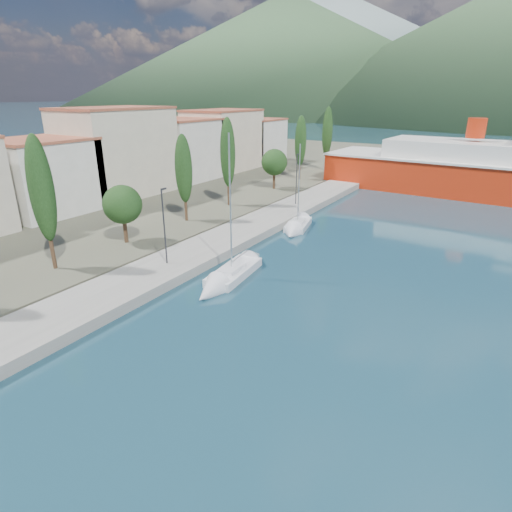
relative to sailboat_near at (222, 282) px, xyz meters
The scene contains 8 objects.
ground 104.95m from the sailboat_near, 87.97° to the left, with size 1400.00×1400.00×0.00m, color #1C4152.
quay 12.10m from the sailboat_near, 115.91° to the left, with size 5.00×88.00×0.80m, color gray.
land_strip 48.06m from the sailboat_near, 154.24° to the left, with size 70.00×148.00×0.70m, color #565644.
town_buildings 36.10m from the sailboat_near, 142.39° to the left, with size 9.20×69.20×11.30m.
tree_row 21.71m from the sailboat_near, 125.75° to the left, with size 3.68×64.32×10.84m.
lamp_posts 6.52m from the sailboat_near, behind, with size 0.15×45.22×6.06m.
sailboat_near is the anchor object (origin of this frame).
sailboat_mid 14.99m from the sailboat_near, 95.19° to the left, with size 3.63×6.92×9.71m.
Camera 1 is at (13.88, -8.63, 13.63)m, focal length 30.00 mm.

